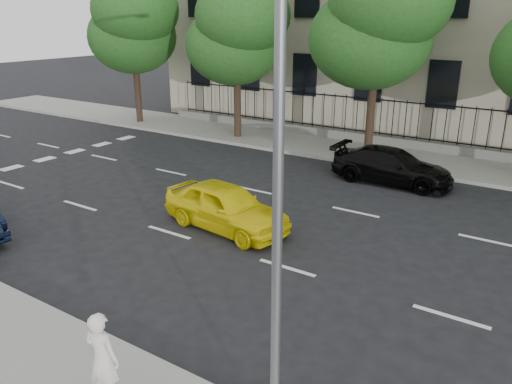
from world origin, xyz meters
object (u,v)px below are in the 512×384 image
street_light (301,92)px  woman_near (103,359)px  yellow_taxi (226,206)px  black_sedan (392,166)px

street_light → woman_near: size_ratio=4.85×
street_light → woman_near: 5.12m
street_light → yellow_taxi: bearing=134.1°
yellow_taxi → street_light: bearing=-128.6°
street_light → woman_near: (-2.57, -1.50, -4.17)m
street_light → black_sedan: size_ratio=1.78×
woman_near → yellow_taxi: bearing=-75.0°
yellow_taxi → black_sedan: bearing=-14.3°
street_light → woman_near: street_light is taller
yellow_taxi → woman_near: bearing=-151.4°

